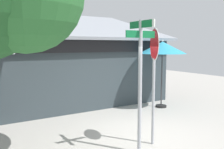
% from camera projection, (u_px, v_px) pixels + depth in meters
% --- Properties ---
extents(ground_plane, '(28.00, 28.00, 0.10)m').
position_uv_depth(ground_plane, '(140.00, 134.00, 7.29)').
color(ground_plane, '#ADA8A0').
extents(cafe_building, '(9.45, 5.64, 4.25)m').
position_uv_depth(cafe_building, '(54.00, 68.00, 11.28)').
color(cafe_building, '#333D42').
rests_on(cafe_building, ground).
extents(street_sign_post, '(0.81, 0.87, 3.10)m').
position_uv_depth(street_sign_post, '(140.00, 74.00, 5.73)').
color(street_sign_post, '#A8AAB2').
rests_on(street_sign_post, ground).
extents(stop_sign, '(0.37, 0.73, 2.96)m').
position_uv_depth(stop_sign, '(154.00, 64.00, 6.22)').
color(stop_sign, '#A8AAB2').
rests_on(stop_sign, ground).
extents(patio_umbrella_teal_center, '(1.90, 1.90, 2.75)m').
position_uv_depth(patio_umbrella_teal_center, '(162.00, 48.00, 10.01)').
color(patio_umbrella_teal_center, black).
rests_on(patio_umbrella_teal_center, ground).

